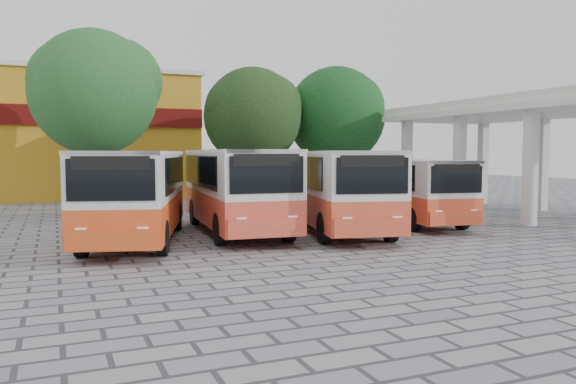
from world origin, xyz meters
name	(u,v)px	position (x,y,z in m)	size (l,w,h in m)	color
ground	(390,244)	(0.00, 0.00, 0.00)	(90.00, 90.00, 0.00)	slate
terminal_shelter	(539,110)	(10.50, 4.00, 4.91)	(6.80, 15.80, 5.40)	silver
shophouse_block	(38,135)	(-11.00, 25.99, 4.16)	(20.40, 10.40, 8.30)	#C18517
bus_far_left	(136,190)	(-7.55, 3.69, 1.75)	(4.73, 8.88, 3.02)	#E54A18
bus_centre_left	(236,185)	(-3.82, 4.49, 1.78)	(3.31, 8.73, 3.08)	#E34A34
bus_centre_right	(337,185)	(-0.27, 3.24, 1.76)	(4.37, 8.85, 3.04)	#DE4A2B
bus_far_right	(410,186)	(3.82, 4.36, 1.56)	(3.44, 7.76, 2.69)	#E34925
tree_left	(96,88)	(-8.01, 14.51, 6.20)	(6.58, 6.27, 9.13)	black
tree_middle	(254,113)	(0.22, 14.10, 5.15)	(5.66, 5.39, 7.67)	#432E19
tree_right	(337,113)	(5.71, 14.69, 5.37)	(6.15, 5.86, 8.11)	#392812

